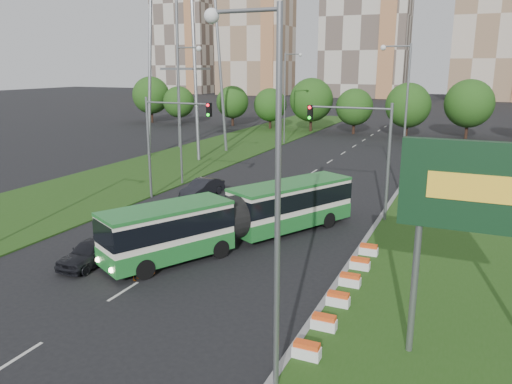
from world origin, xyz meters
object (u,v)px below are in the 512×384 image
at_px(car_left_far, 202,188).
at_px(traffic_mast_median, 365,142).
at_px(traffic_mast_left, 165,132).
at_px(articulated_bus, 236,215).
at_px(pedestrian, 135,264).
at_px(shopping_trolley, 151,269).
at_px(car_left_near, 92,251).
at_px(billboard, 495,199).

bearing_deg(car_left_far, traffic_mast_median, 2.10).
distance_m(traffic_mast_left, articulated_bus, 12.02).
relative_size(pedestrian, shopping_trolley, 2.96).
relative_size(traffic_mast_left, car_left_far, 1.83).
xyz_separation_m(traffic_mast_left, car_left_near, (3.75, -12.93, -4.63)).
height_order(traffic_mast_left, articulated_bus, traffic_mast_left).
height_order(traffic_mast_median, articulated_bus, traffic_mast_median).
height_order(articulated_bus, car_left_far, articulated_bus).
bearing_deg(articulated_bus, pedestrian, -79.38).
xyz_separation_m(car_left_far, pedestrian, (5.04, -15.51, 0.10)).
bearing_deg(traffic_mast_left, articulated_bus, -36.06).
distance_m(traffic_mast_median, car_left_far, 13.91).
relative_size(car_left_far, pedestrian, 2.66).
height_order(billboard, traffic_mast_left, same).
height_order(car_left_far, shopping_trolley, car_left_far).
bearing_deg(car_left_near, shopping_trolley, 2.32).
distance_m(articulated_bus, car_left_far, 11.25).
bearing_deg(car_left_far, car_left_near, -77.64).
relative_size(car_left_near, pedestrian, 2.55).
bearing_deg(articulated_bus, shopping_trolley, -79.14).
height_order(car_left_near, car_left_far, car_left_far).
xyz_separation_m(car_left_near, shopping_trolley, (3.64, 0.12, -0.44)).
bearing_deg(shopping_trolley, traffic_mast_median, 50.24).
bearing_deg(pedestrian, car_left_far, 9.43).
relative_size(articulated_bus, car_left_near, 3.96).
distance_m(traffic_mast_left, shopping_trolley, 15.64).
height_order(traffic_mast_median, car_left_near, traffic_mast_median).
distance_m(pedestrian, shopping_trolley, 1.04).
xyz_separation_m(traffic_mast_median, shopping_trolley, (-7.76, -13.81, -5.07)).
height_order(articulated_bus, pedestrian, articulated_bus).
bearing_deg(pedestrian, billboard, -103.56).
distance_m(traffic_mast_left, car_left_near, 14.24).
relative_size(traffic_mast_median, articulated_bus, 0.48).
distance_m(car_left_near, shopping_trolley, 3.67).
height_order(traffic_mast_median, pedestrian, traffic_mast_median).
bearing_deg(articulated_bus, car_left_near, -103.75).
bearing_deg(shopping_trolley, traffic_mast_left, 109.58).
height_order(car_left_near, shopping_trolley, car_left_near).
bearing_deg(articulated_bus, car_left_far, 157.77).
relative_size(traffic_mast_median, pedestrian, 4.85).
distance_m(traffic_mast_median, shopping_trolley, 16.63).
bearing_deg(traffic_mast_median, articulated_bus, -127.33).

